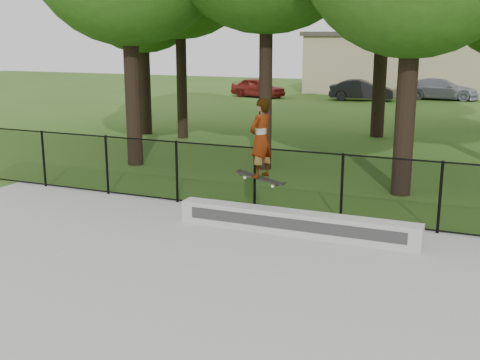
% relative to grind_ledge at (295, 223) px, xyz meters
% --- Properties ---
extents(ground, '(100.00, 100.00, 0.00)m').
position_rel_grind_ledge_xyz_m(ground, '(-1.36, -4.70, -0.30)').
color(ground, '#305618').
rests_on(ground, ground).
extents(concrete_slab, '(14.00, 12.00, 0.06)m').
position_rel_grind_ledge_xyz_m(concrete_slab, '(-1.36, -4.70, -0.27)').
color(concrete_slab, '#A8A8A2').
rests_on(concrete_slab, ground).
extents(grind_ledge, '(4.96, 0.40, 0.47)m').
position_rel_grind_ledge_xyz_m(grind_ledge, '(0.00, 0.00, 0.00)').
color(grind_ledge, '#B6B7B1').
rests_on(grind_ledge, concrete_slab).
extents(car_a, '(4.00, 2.35, 1.29)m').
position_rel_grind_ledge_xyz_m(car_a, '(-11.29, 26.65, 0.35)').
color(car_a, maroon).
rests_on(car_a, ground).
extents(car_b, '(3.79, 1.97, 1.31)m').
position_rel_grind_ledge_xyz_m(car_b, '(-4.49, 27.24, 0.36)').
color(car_b, black).
rests_on(car_b, ground).
extents(car_c, '(4.26, 1.91, 1.34)m').
position_rel_grind_ledge_xyz_m(car_c, '(0.12, 29.86, 0.37)').
color(car_c, '#9093A3').
rests_on(car_c, ground).
extents(skater_airborne, '(0.83, 0.67, 1.76)m').
position_rel_grind_ledge_xyz_m(skater_airborne, '(-0.75, -0.02, 1.64)').
color(skater_airborne, black).
rests_on(skater_airborne, ground).
extents(chainlink_fence, '(16.06, 0.06, 1.50)m').
position_rel_grind_ledge_xyz_m(chainlink_fence, '(-1.36, 1.20, 0.52)').
color(chainlink_fence, black).
rests_on(chainlink_fence, concrete_slab).
extents(distant_building, '(12.40, 6.40, 4.30)m').
position_rel_grind_ledge_xyz_m(distant_building, '(-3.36, 33.30, 1.87)').
color(distant_building, tan).
rests_on(distant_building, ground).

